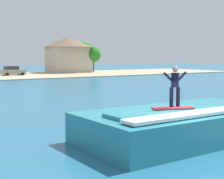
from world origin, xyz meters
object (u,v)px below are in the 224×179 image
surfer (175,84)px  house_gabled_white (68,52)px  car_far_shore (13,71)px  tree_short_bushy (85,49)px  tree_tall_bare (93,54)px  wave_crest (182,124)px  surfboard (173,108)px

surfer → house_gabled_white: (24.24, 57.60, 2.34)m
car_far_shore → tree_short_bushy: size_ratio=0.63×
car_far_shore → house_gabled_white: bearing=19.0°
tree_tall_bare → wave_crest: bearing=-117.5°
car_far_shore → house_gabled_white: (14.02, 4.83, 3.80)m
surfboard → tree_short_bushy: tree_short_bushy is taller
wave_crest → tree_tall_bare: size_ratio=1.50×
wave_crest → car_far_shore: (9.60, 52.60, 0.28)m
house_gabled_white → tree_tall_bare: bearing=-24.1°
house_gabled_white → tree_tall_bare: 5.58m
surfer → car_far_shore: size_ratio=0.38×
house_gabled_white → tree_tall_bare: size_ratio=1.82×
surfer → tree_tall_bare: bearing=62.1°
surfboard → tree_tall_bare: size_ratio=0.30×
tree_short_bushy → surfer: bearing=-116.2°
wave_crest → car_far_shore: car_far_shore is taller
surfer → house_gabled_white: bearing=67.2°
surfboard → surfer: size_ratio=1.06×
surfboard → car_far_shore: size_ratio=0.40×
surfboard → tree_short_bushy: bearing=63.7°
wave_crest → tree_tall_bare: bearing=62.5°
tree_tall_bare → car_far_shore: bearing=-172.3°
surfer → tree_tall_bare: (29.30, 55.34, 1.73)m
car_far_shore → house_gabled_white: size_ratio=0.41×
surfer → house_gabled_white: house_gabled_white is taller
surfboard → tree_short_bushy: size_ratio=0.25×
house_gabled_white → tree_short_bushy: (3.72, -0.77, 0.55)m
surfer → surfboard: bearing=-158.9°
house_gabled_white → tree_short_bushy: 3.84m
surfer → tree_short_bushy: 63.40m
surfboard → house_gabled_white: size_ratio=0.16×
wave_crest → house_gabled_white: house_gabled_white is taller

